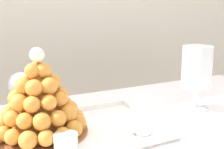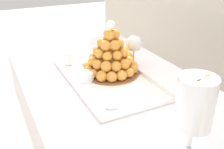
% 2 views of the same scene
% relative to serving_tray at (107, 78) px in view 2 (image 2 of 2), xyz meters
% --- Properties ---
extents(buffet_table, '(1.74, 0.77, 0.73)m').
position_rel_serving_tray_xyz_m(buffet_table, '(0.22, 0.01, -0.10)').
color(buffet_table, brown).
rests_on(buffet_table, ground_plane).
extents(serving_tray, '(0.63, 0.34, 0.02)m').
position_rel_serving_tray_xyz_m(serving_tray, '(0.00, 0.00, 0.00)').
color(serving_tray, white).
rests_on(serving_tray, buffet_table).
extents(croquembouche, '(0.28, 0.28, 0.26)m').
position_rel_serving_tray_xyz_m(croquembouche, '(-0.04, 0.04, 0.10)').
color(croquembouche, brown).
rests_on(croquembouche, serving_tray).
extents(dessert_cup_left, '(0.05, 0.05, 0.06)m').
position_rel_serving_tray_xyz_m(dessert_cup_left, '(-0.24, -0.11, 0.03)').
color(dessert_cup_left, silver).
rests_on(dessert_cup_left, serving_tray).
extents(dessert_cup_mid_left, '(0.06, 0.06, 0.05)m').
position_rel_serving_tray_xyz_m(dessert_cup_mid_left, '(-0.01, -0.09, 0.02)').
color(dessert_cup_mid_left, silver).
rests_on(dessert_cup_mid_left, serving_tray).
extents(dessert_cup_centre, '(0.05, 0.05, 0.05)m').
position_rel_serving_tray_xyz_m(dessert_cup_centre, '(0.23, -0.09, 0.03)').
color(dessert_cup_centre, silver).
rests_on(dessert_cup_centre, serving_tray).
extents(creme_brulee_ramekin, '(0.09, 0.09, 0.02)m').
position_rel_serving_tray_xyz_m(creme_brulee_ramekin, '(-0.21, -0.00, 0.02)').
color(creme_brulee_ramekin, white).
rests_on(creme_brulee_ramekin, serving_tray).
extents(macaron_goblet, '(0.11, 0.11, 0.25)m').
position_rel_serving_tray_xyz_m(macaron_goblet, '(0.54, 0.02, 0.15)').
color(macaron_goblet, white).
rests_on(macaron_goblet, buffet_table).
extents(wine_glass, '(0.08, 0.08, 0.17)m').
position_rel_serving_tray_xyz_m(wine_glass, '(-0.07, 0.19, 0.12)').
color(wine_glass, silver).
rests_on(wine_glass, buffet_table).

